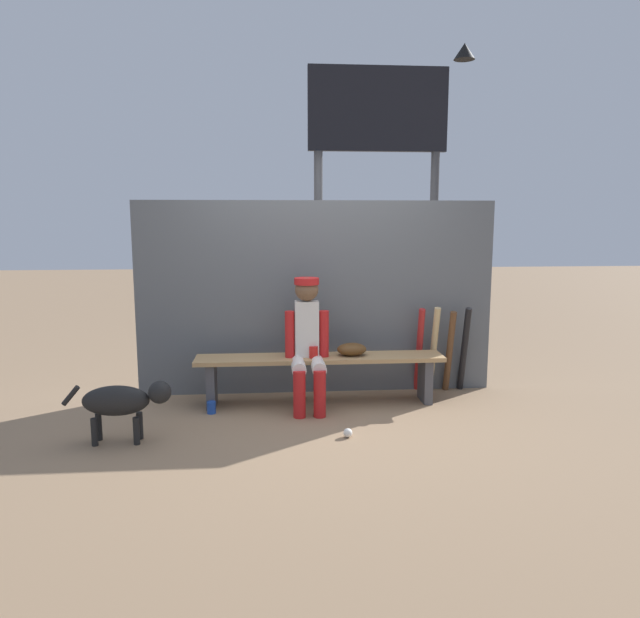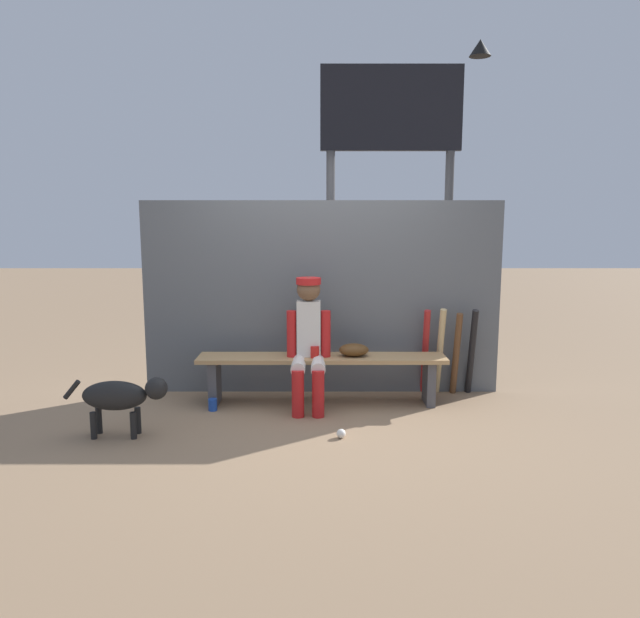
{
  "view_description": "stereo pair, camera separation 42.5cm",
  "coord_description": "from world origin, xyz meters",
  "views": [
    {
      "loc": [
        -0.44,
        -5.41,
        1.76
      ],
      "look_at": [
        0.0,
        0.0,
        0.91
      ],
      "focal_mm": 33.16,
      "sensor_mm": 36.0,
      "label": 1
    },
    {
      "loc": [
        -0.02,
        -5.43,
        1.76
      ],
      "look_at": [
        0.0,
        0.0,
        0.91
      ],
      "focal_mm": 33.16,
      "sensor_mm": 36.0,
      "label": 2
    }
  ],
  "objects": [
    {
      "name": "ground_plane",
      "position": [
        0.0,
        0.0,
        0.0
      ],
      "size": [
        30.0,
        30.0,
        0.0
      ],
      "primitive_type": "plane",
      "color": "#937556"
    },
    {
      "name": "chainlink_fence",
      "position": [
        0.0,
        0.4,
        0.96
      ],
      "size": [
        3.55,
        0.03,
        1.92
      ],
      "primitive_type": "cube",
      "color": "#595E63",
      "rests_on": "ground_plane"
    },
    {
      "name": "dugout_bench",
      "position": [
        0.0,
        0.0,
        0.36
      ],
      "size": [
        2.34,
        0.36,
        0.46
      ],
      "color": "tan",
      "rests_on": "ground_plane"
    },
    {
      "name": "player_seated",
      "position": [
        -0.12,
        -0.11,
        0.66
      ],
      "size": [
        0.41,
        0.55,
        1.21
      ],
      "color": "silver",
      "rests_on": "ground_plane"
    },
    {
      "name": "baseball_glove",
      "position": [
        0.3,
        0.0,
        0.52
      ],
      "size": [
        0.28,
        0.2,
        0.12
      ],
      "primitive_type": "ellipsoid",
      "color": "#593819",
      "rests_on": "dugout_bench"
    },
    {
      "name": "bat_aluminum_red",
      "position": [
        1.03,
        0.3,
        0.44
      ],
      "size": [
        0.08,
        0.26,
        0.87
      ],
      "primitive_type": "cylinder",
      "rotation": [
        0.23,
        0.0,
        -0.05
      ],
      "color": "#B22323",
      "rests_on": "ground_plane"
    },
    {
      "name": "bat_wood_natural",
      "position": [
        1.17,
        0.28,
        0.44
      ],
      "size": [
        0.08,
        0.25,
        0.88
      ],
      "primitive_type": "cylinder",
      "rotation": [
        0.2,
        0.0,
        0.07
      ],
      "color": "tan",
      "rests_on": "ground_plane"
    },
    {
      "name": "bat_wood_dark",
      "position": [
        1.33,
        0.26,
        0.42
      ],
      "size": [
        0.07,
        0.23,
        0.84
      ],
      "primitive_type": "cylinder",
      "rotation": [
        0.2,
        0.0,
        0.04
      ],
      "color": "brown",
      "rests_on": "ground_plane"
    },
    {
      "name": "bat_aluminum_black",
      "position": [
        1.48,
        0.27,
        0.44
      ],
      "size": [
        0.07,
        0.25,
        0.88
      ],
      "primitive_type": "cylinder",
      "rotation": [
        0.21,
        0.0,
        0.01
      ],
      "color": "black",
      "rests_on": "ground_plane"
    },
    {
      "name": "baseball",
      "position": [
        0.15,
        -0.89,
        0.04
      ],
      "size": [
        0.07,
        0.07,
        0.07
      ],
      "primitive_type": "sphere",
      "color": "white",
      "rests_on": "ground_plane"
    },
    {
      "name": "cup_on_ground",
      "position": [
        -1.0,
        -0.21,
        0.06
      ],
      "size": [
        0.08,
        0.08,
        0.11
      ],
      "primitive_type": "cylinder",
      "color": "#1E47AD",
      "rests_on": "ground_plane"
    },
    {
      "name": "cup_on_bench",
      "position": [
        -0.07,
        -0.06,
        0.52
      ],
      "size": [
        0.08,
        0.08,
        0.11
      ],
      "primitive_type": "cylinder",
      "color": "red",
      "rests_on": "dugout_bench"
    },
    {
      "name": "scoreboard",
      "position": [
        0.85,
        1.53,
        2.54
      ],
      "size": [
        1.88,
        0.27,
        3.69
      ],
      "color": "#3F3F42",
      "rests_on": "ground_plane"
    },
    {
      "name": "dog",
      "position": [
        -1.62,
        -0.85,
        0.34
      ],
      "size": [
        0.84,
        0.2,
        0.49
      ],
      "color": "black",
      "rests_on": "ground_plane"
    }
  ]
}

